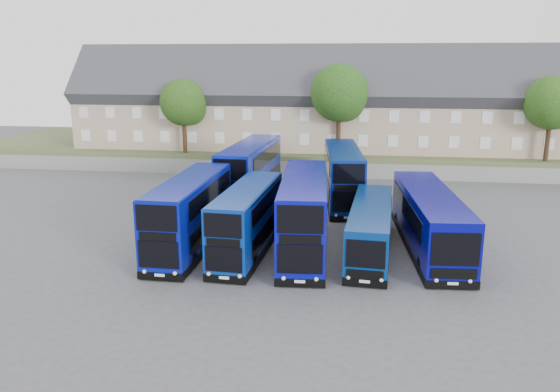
{
  "coord_description": "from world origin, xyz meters",
  "views": [
    {
      "loc": [
        3.63,
        -29.98,
        11.56
      ],
      "look_at": [
        -1.43,
        6.94,
        2.2
      ],
      "focal_mm": 35.0,
      "sensor_mm": 36.0,
      "label": 1
    }
  ],
  "objects_px": {
    "tree_west": "(185,104)",
    "dd_front_left": "(190,215)",
    "coach_east_a": "(371,230)",
    "dd_front_mid": "(247,222)",
    "tree_mid": "(341,95)",
    "tree_east": "(553,105)"
  },
  "relations": [
    {
      "from": "tree_west",
      "to": "tree_mid",
      "type": "relative_size",
      "value": 0.83
    },
    {
      "from": "dd_front_left",
      "to": "coach_east_a",
      "type": "distance_m",
      "value": 11.16
    },
    {
      "from": "tree_mid",
      "to": "coach_east_a",
      "type": "bearing_deg",
      "value": -83.55
    },
    {
      "from": "tree_west",
      "to": "tree_mid",
      "type": "height_order",
      "value": "tree_mid"
    },
    {
      "from": "dd_front_left",
      "to": "tree_east",
      "type": "distance_m",
      "value": 37.33
    },
    {
      "from": "dd_front_left",
      "to": "coach_east_a",
      "type": "height_order",
      "value": "dd_front_left"
    },
    {
      "from": "tree_west",
      "to": "dd_front_left",
      "type": "bearing_deg",
      "value": -72.3
    },
    {
      "from": "coach_east_a",
      "to": "tree_mid",
      "type": "bearing_deg",
      "value": 100.59
    },
    {
      "from": "tree_west",
      "to": "tree_mid",
      "type": "bearing_deg",
      "value": 1.79
    },
    {
      "from": "dd_front_mid",
      "to": "tree_mid",
      "type": "distance_m",
      "value": 25.62
    },
    {
      "from": "dd_front_mid",
      "to": "tree_east",
      "type": "xyz_separation_m",
      "value": [
        24.79,
        23.92,
        5.41
      ]
    },
    {
      "from": "dd_front_mid",
      "to": "tree_west",
      "type": "xyz_separation_m",
      "value": [
        -11.21,
        23.92,
        5.07
      ]
    },
    {
      "from": "tree_west",
      "to": "tree_east",
      "type": "xyz_separation_m",
      "value": [
        36.0,
        0.0,
        0.34
      ]
    },
    {
      "from": "dd_front_mid",
      "to": "tree_mid",
      "type": "relative_size",
      "value": 1.12
    },
    {
      "from": "coach_east_a",
      "to": "tree_mid",
      "type": "relative_size",
      "value": 1.23
    },
    {
      "from": "dd_front_mid",
      "to": "coach_east_a",
      "type": "xyz_separation_m",
      "value": [
        7.44,
        0.98,
        -0.49
      ]
    },
    {
      "from": "coach_east_a",
      "to": "tree_east",
      "type": "distance_m",
      "value": 29.36
    },
    {
      "from": "dd_front_mid",
      "to": "tree_east",
      "type": "bearing_deg",
      "value": 47.21
    },
    {
      "from": "dd_front_mid",
      "to": "tree_west",
      "type": "bearing_deg",
      "value": 118.34
    },
    {
      "from": "coach_east_a",
      "to": "tree_west",
      "type": "relative_size",
      "value": 1.48
    },
    {
      "from": "dd_front_left",
      "to": "coach_east_a",
      "type": "relative_size",
      "value": 0.99
    },
    {
      "from": "dd_front_left",
      "to": "dd_front_mid",
      "type": "bearing_deg",
      "value": -4.53
    }
  ]
}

